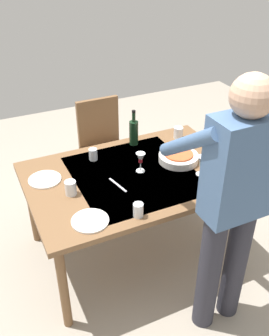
# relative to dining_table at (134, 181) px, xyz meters

# --- Properties ---
(ground_plane) EXTENTS (6.00, 6.00, 0.00)m
(ground_plane) POSITION_rel_dining_table_xyz_m (0.00, 0.00, -0.67)
(ground_plane) COLOR #9E9384
(dining_table) EXTENTS (1.53, 1.04, 0.73)m
(dining_table) POSITION_rel_dining_table_xyz_m (0.00, 0.00, 0.00)
(dining_table) COLOR brown
(dining_table) RESTS_ON ground_plane
(chair_near) EXTENTS (0.40, 0.40, 0.91)m
(chair_near) POSITION_rel_dining_table_xyz_m (-0.09, -0.90, -0.14)
(chair_near) COLOR #523019
(chair_near) RESTS_ON ground_plane
(person_server) EXTENTS (0.42, 0.61, 1.69)m
(person_server) POSITION_rel_dining_table_xyz_m (-0.23, 0.78, 0.30)
(person_server) COLOR #2D2D38
(person_server) RESTS_ON ground_plane
(wine_bottle) EXTENTS (0.07, 0.07, 0.30)m
(wine_bottle) POSITION_rel_dining_table_xyz_m (-0.18, -0.41, 0.18)
(wine_bottle) COLOR black
(wine_bottle) RESTS_ON dining_table
(wine_glass_left) EXTENTS (0.07, 0.07, 0.15)m
(wine_glass_left) POSITION_rel_dining_table_xyz_m (-0.42, 0.21, 0.17)
(wine_glass_left) COLOR white
(wine_glass_left) RESTS_ON dining_table
(wine_glass_right) EXTENTS (0.07, 0.07, 0.15)m
(wine_glass_right) POSITION_rel_dining_table_xyz_m (-0.05, -0.01, 0.17)
(wine_glass_right) COLOR white
(wine_glass_right) RESTS_ON dining_table
(water_cup_near_left) EXTENTS (0.08, 0.08, 0.10)m
(water_cup_near_left) POSITION_rel_dining_table_xyz_m (0.49, 0.04, 0.12)
(water_cup_near_left) COLOR silver
(water_cup_near_left) RESTS_ON dining_table
(water_cup_near_right) EXTENTS (0.06, 0.06, 0.09)m
(water_cup_near_right) POSITION_rel_dining_table_xyz_m (0.20, -0.32, 0.11)
(water_cup_near_right) COLOR silver
(water_cup_near_right) RESTS_ON dining_table
(water_cup_far_left) EXTENTS (0.06, 0.06, 0.09)m
(water_cup_far_left) POSITION_rel_dining_table_xyz_m (0.18, 0.44, 0.11)
(water_cup_far_left) COLOR silver
(water_cup_far_left) RESTS_ON dining_table
(water_cup_far_right) EXTENTS (0.08, 0.08, 0.10)m
(water_cup_far_right) POSITION_rel_dining_table_xyz_m (-0.57, -0.35, 0.11)
(water_cup_far_right) COLOR silver
(water_cup_far_right) RESTS_ON dining_table
(serving_bowl_pasta) EXTENTS (0.30, 0.30, 0.07)m
(serving_bowl_pasta) POSITION_rel_dining_table_xyz_m (-0.38, -0.02, 0.10)
(serving_bowl_pasta) COLOR white
(serving_bowl_pasta) RESTS_ON dining_table
(dinner_plate_near) EXTENTS (0.23, 0.23, 0.01)m
(dinner_plate_near) POSITION_rel_dining_table_xyz_m (0.60, -0.19, 0.07)
(dinner_plate_near) COLOR white
(dinner_plate_near) RESTS_ON dining_table
(dinner_plate_far) EXTENTS (0.23, 0.23, 0.01)m
(dinner_plate_far) POSITION_rel_dining_table_xyz_m (0.47, 0.36, 0.07)
(dinner_plate_far) COLOR white
(dinner_plate_far) RESTS_ON dining_table
(table_knife) EXTENTS (0.06, 0.20, 0.00)m
(table_knife) POSITION_rel_dining_table_xyz_m (0.17, 0.08, 0.07)
(table_knife) COLOR silver
(table_knife) RESTS_ON dining_table
(table_fork) EXTENTS (0.06, 0.18, 0.00)m
(table_fork) POSITION_rel_dining_table_xyz_m (-0.56, 0.38, 0.07)
(table_fork) COLOR silver
(table_fork) RESTS_ON dining_table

